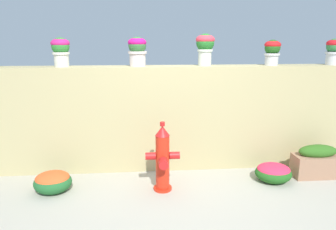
# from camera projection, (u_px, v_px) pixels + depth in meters

# --- Properties ---
(ground_plane) EXTENTS (24.00, 24.00, 0.00)m
(ground_plane) POSITION_uv_depth(u_px,v_px,m) (177.00, 197.00, 3.73)
(ground_plane) COLOR #A6A192
(stone_wall) EXTENTS (5.54, 0.39, 1.50)m
(stone_wall) POSITION_uv_depth(u_px,v_px,m) (170.00, 118.00, 4.47)
(stone_wall) COLOR tan
(stone_wall) RESTS_ON ground
(potted_plant_1) EXTENTS (0.25, 0.25, 0.39)m
(potted_plant_1) POSITION_uv_depth(u_px,v_px,m) (61.00, 49.00, 4.10)
(potted_plant_1) COLOR beige
(potted_plant_1) RESTS_ON stone_wall
(potted_plant_2) EXTENTS (0.26, 0.26, 0.40)m
(potted_plant_2) POSITION_uv_depth(u_px,v_px,m) (137.00, 49.00, 4.20)
(potted_plant_2) COLOR beige
(potted_plant_2) RESTS_ON stone_wall
(potted_plant_3) EXTENTS (0.27, 0.27, 0.44)m
(potted_plant_3) POSITION_uv_depth(u_px,v_px,m) (205.00, 45.00, 4.28)
(potted_plant_3) COLOR beige
(potted_plant_3) RESTS_ON stone_wall
(potted_plant_4) EXTENTS (0.23, 0.23, 0.36)m
(potted_plant_4) POSITION_uv_depth(u_px,v_px,m) (272.00, 50.00, 4.34)
(potted_plant_4) COLOR silver
(potted_plant_4) RESTS_ON stone_wall
(potted_plant_5) EXTENTS (0.23, 0.23, 0.38)m
(potted_plant_5) POSITION_uv_depth(u_px,v_px,m) (334.00, 49.00, 4.41)
(potted_plant_5) COLOR silver
(potted_plant_5) RESTS_ON stone_wall
(fire_hydrant) EXTENTS (0.43, 0.34, 0.90)m
(fire_hydrant) POSITION_uv_depth(u_px,v_px,m) (163.00, 160.00, 3.81)
(fire_hydrant) COLOR red
(fire_hydrant) RESTS_ON ground
(flower_bush_left) EXTENTS (0.49, 0.44, 0.25)m
(flower_bush_left) POSITION_uv_depth(u_px,v_px,m) (273.00, 172.00, 4.13)
(flower_bush_left) COLOR #205A1C
(flower_bush_left) RESTS_ON ground
(flower_bush_right) EXTENTS (0.47, 0.42, 0.27)m
(flower_bush_right) POSITION_uv_depth(u_px,v_px,m) (53.00, 181.00, 3.84)
(flower_bush_right) COLOR #205D2B
(flower_bush_right) RESTS_ON ground
(planter_box) EXTENTS (0.64, 0.28, 0.46)m
(planter_box) POSITION_uv_depth(u_px,v_px,m) (317.00, 162.00, 4.24)
(planter_box) COLOR #9D7155
(planter_box) RESTS_ON ground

